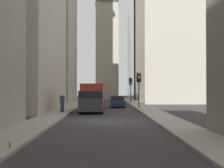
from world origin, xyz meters
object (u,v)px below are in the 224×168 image
Objects in this scene: sedan_navy at (117,102)px; delivery_truck at (92,97)px; traffic_light_midblock at (139,82)px; traffic_light_far_junction at (131,84)px; discarded_bottle at (10,145)px; pedestrian at (62,102)px.

delivery_truck is at bearing 157.95° from sedan_navy.
delivery_truck is at bearing 127.51° from traffic_light_midblock.
traffic_light_far_junction is at bearing -14.71° from sedan_navy.
traffic_light_far_junction is at bearing -12.28° from discarded_bottle.
traffic_light_midblock is 2.25× the size of pedestrian.
pedestrian is (-5.71, 7.93, -1.98)m from traffic_light_midblock.
discarded_bottle is at bearing 172.93° from delivery_truck.
pedestrian reaches higher than discarded_bottle.
sedan_navy is 2.40× the size of pedestrian.
traffic_light_midblock is 12.42m from traffic_light_far_junction.
traffic_light_far_junction reaches higher than sedan_navy.
pedestrian is (-1.74, 2.75, -0.34)m from delivery_truck.
sedan_navy reaches higher than discarded_bottle.
traffic_light_far_junction is (16.39, -5.29, 1.49)m from delivery_truck.
discarded_bottle is (-34.75, 7.56, -2.70)m from traffic_light_far_junction.
delivery_truck is 18.54m from discarded_bottle.
pedestrian is (-8.65, 5.55, 0.46)m from sedan_navy.
pedestrian is at bearing 125.78° from traffic_light_midblock.
sedan_navy is 25.78m from discarded_bottle.
discarded_bottle is (-18.36, 2.28, -1.21)m from delivery_truck.
traffic_light_midblock is at bearing -141.07° from sedan_navy.
traffic_light_midblock is at bearing -18.45° from discarded_bottle.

